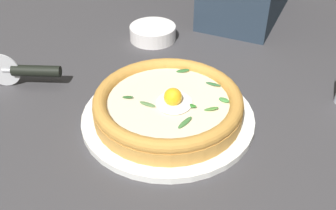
{
  "coord_description": "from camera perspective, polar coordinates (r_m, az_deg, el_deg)",
  "views": [
    {
      "loc": [
        -0.56,
        -0.12,
        0.43
      ],
      "look_at": [
        -0.04,
        -0.03,
        0.03
      ],
      "focal_mm": 41.26,
      "sensor_mm": 36.0,
      "label": 1
    }
  ],
  "objects": [
    {
      "name": "pizza_cutter",
      "position": [
        0.8,
        -20.04,
        4.79
      ],
      "size": [
        0.03,
        0.15,
        0.07
      ],
      "color": "silver",
      "rests_on": "ground"
    },
    {
      "name": "pizza_plate",
      "position": [
        0.68,
        -0.0,
        -1.74
      ],
      "size": [
        0.3,
        0.3,
        0.01
      ],
      "primitive_type": "cylinder",
      "color": "white",
      "rests_on": "ground"
    },
    {
      "name": "side_bowl",
      "position": [
        0.94,
        -2.26,
        10.62
      ],
      "size": [
        0.11,
        0.11,
        0.03
      ],
      "primitive_type": "cylinder",
      "color": "white",
      "rests_on": "ground"
    },
    {
      "name": "ground_plane",
      "position": [
        0.73,
        -1.94,
        -0.81
      ],
      "size": [
        2.4,
        2.4,
        0.03
      ],
      "primitive_type": "cube",
      "color": "#3B3A3C",
      "rests_on": "ground"
    },
    {
      "name": "pizza",
      "position": [
        0.66,
        0.02,
        0.16
      ],
      "size": [
        0.26,
        0.26,
        0.06
      ],
      "color": "gold",
      "rests_on": "pizza_plate"
    }
  ]
}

